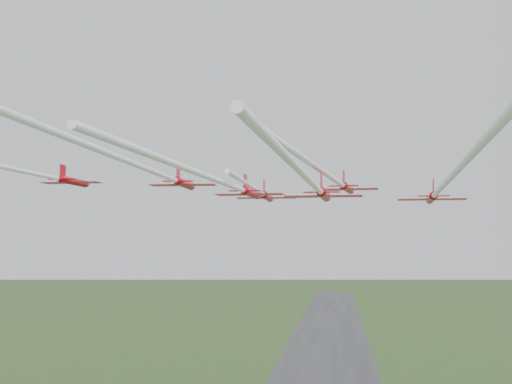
# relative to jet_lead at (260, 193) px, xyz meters

# --- Properties ---
(runway) EXTENTS (38.00, 900.00, 0.04)m
(runway) POSITION_rel_jet_lead_xyz_m (6.20, 188.39, -52.87)
(runway) COLOR #313134
(runway) RESTS_ON ground
(jet_lead) EXTENTS (9.29, 45.32, 2.79)m
(jet_lead) POSITION_rel_jet_lead_xyz_m (0.00, 0.00, 0.00)
(jet_lead) COLOR #B60414
(jet_row2_left) EXTENTS (9.66, 66.17, 2.90)m
(jet_row2_left) POSITION_rel_jet_lead_xyz_m (-11.35, -17.48, 1.32)
(jet_row2_left) COLOR #B60414
(jet_row2_right) EXTENTS (11.47, 58.23, 2.70)m
(jet_row2_right) POSITION_rel_jet_lead_xyz_m (10.82, -15.44, 0.41)
(jet_row2_right) COLOR #B60414
(jet_row3_left) EXTENTS (7.93, 57.56, 2.35)m
(jet_row3_left) POSITION_rel_jet_lead_xyz_m (-24.47, -28.40, 0.63)
(jet_row3_left) COLOR #B60414
(jet_row3_mid) EXTENTS (8.86, 58.49, 2.62)m
(jet_row3_mid) POSITION_rel_jet_lead_xyz_m (-0.88, -27.45, -1.09)
(jet_row3_mid) COLOR #B60414
(jet_row3_right) EXTENTS (8.45, 67.65, 2.44)m
(jet_row3_right) POSITION_rel_jet_lead_xyz_m (21.47, -34.11, -2.05)
(jet_row3_right) COLOR #B60414
(jet_row4_right) EXTENTS (8.40, 55.02, 2.49)m
(jet_row4_right) POSITION_rel_jet_lead_xyz_m (9.13, -40.03, -2.39)
(jet_row4_right) COLOR #B60414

